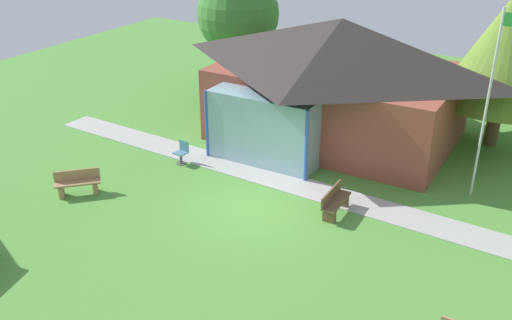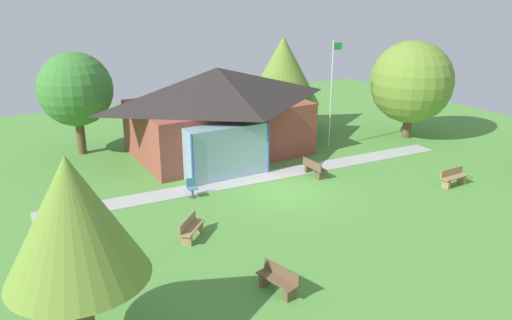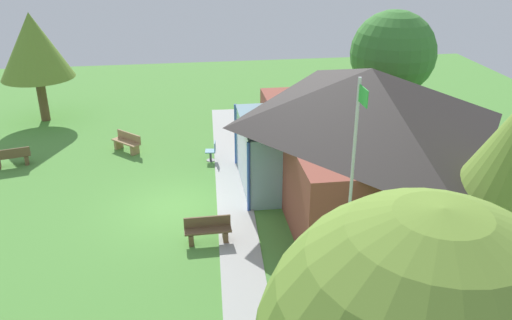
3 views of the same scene
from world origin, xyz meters
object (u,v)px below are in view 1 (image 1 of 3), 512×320
at_px(patio_chair_west, 182,153).
at_px(tree_behind_pavilion_right, 508,48).
at_px(flagpole, 489,99).
at_px(pavilion, 336,78).
at_px(tree_behind_pavilion_left, 238,14).
at_px(bench_mid_left, 78,183).
at_px(bench_rear_near_path, 335,202).

relative_size(patio_chair_west, tree_behind_pavilion_right, 0.14).
relative_size(flagpole, patio_chair_west, 7.27).
bearing_deg(patio_chair_west, flagpole, -157.49).
distance_m(pavilion, tree_behind_pavilion_left, 7.92).
xyz_separation_m(pavilion, tree_behind_pavilion_left, (-6.89, 3.74, 1.17)).
relative_size(bench_mid_left, tree_behind_pavilion_right, 0.23).
height_order(bench_rear_near_path, patio_chair_west, patio_chair_west).
bearing_deg(bench_mid_left, tree_behind_pavilion_left, -128.24).
xyz_separation_m(bench_mid_left, bench_rear_near_path, (8.00, 3.14, 0.00)).
bearing_deg(tree_behind_pavilion_left, bench_rear_near_path, -45.33).
bearing_deg(pavilion, patio_chair_west, -126.62).
distance_m(pavilion, bench_rear_near_path, 6.66).
height_order(pavilion, flagpole, flagpole).
bearing_deg(patio_chair_west, tree_behind_pavilion_right, -135.15).
relative_size(pavilion, tree_behind_pavilion_left, 1.77).
distance_m(pavilion, bench_mid_left, 10.67).
xyz_separation_m(flagpole, tree_behind_pavilion_right, (-0.25, 4.82, 0.50)).
height_order(flagpole, bench_rear_near_path, flagpole).
xyz_separation_m(bench_rear_near_path, patio_chair_west, (-6.41, 0.56, 0.01)).
distance_m(bench_mid_left, tree_behind_pavilion_right, 16.41).
distance_m(bench_rear_near_path, tree_behind_pavilion_left, 13.79).
xyz_separation_m(pavilion, tree_behind_pavilion_right, (5.83, 2.46, 1.40)).
bearing_deg(tree_behind_pavilion_right, bench_rear_near_path, -111.83).
bearing_deg(flagpole, patio_chair_west, -164.00).
distance_m(flagpole, tree_behind_pavilion_left, 14.33).
relative_size(bench_mid_left, patio_chair_west, 1.60).
bearing_deg(bench_rear_near_path, tree_behind_pavilion_left, -136.39).
xyz_separation_m(pavilion, bench_rear_near_path, (2.53, -5.78, -2.13)).
relative_size(pavilion, bench_mid_left, 7.42).
relative_size(pavilion, flagpole, 1.63).
bearing_deg(tree_behind_pavilion_left, pavilion, -28.53).
xyz_separation_m(bench_mid_left, tree_behind_pavilion_right, (11.30, 11.38, 3.52)).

